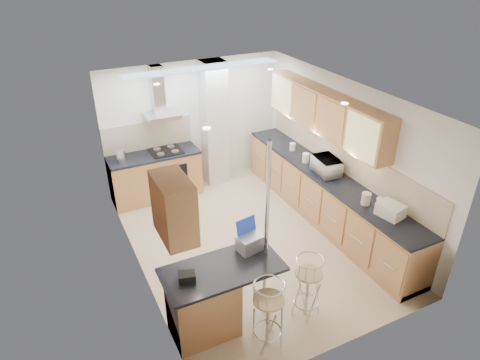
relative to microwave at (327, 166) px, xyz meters
name	(u,v)px	position (x,y,z in m)	size (l,w,h in m)	color
ground	(249,241)	(-1.48, -0.02, -1.06)	(4.80, 4.80, 0.00)	beige
room_shell	(257,145)	(-1.16, 0.35, 0.48)	(3.64, 4.84, 2.51)	white
right_counter	(325,197)	(0.02, -0.02, -0.60)	(0.63, 4.40, 0.92)	#C2774D
back_counter	(156,175)	(-2.43, 2.08, -0.60)	(1.70, 0.63, 0.92)	#C2774D
peninsula	(223,297)	(-2.61, -1.47, -0.59)	(1.47, 0.72, 0.94)	#C2774D
microwave	(327,166)	(0.00, 0.00, 0.00)	(0.52, 0.35, 0.29)	white
laptop	(250,243)	(-2.15, -1.30, -0.02)	(0.31, 0.23, 0.21)	#A1A4A8
bag	(187,277)	(-3.06, -1.49, -0.07)	(0.20, 0.14, 0.11)	black
bar_stool_near	(268,315)	(-2.25, -1.99, -0.58)	(0.40, 0.40, 0.97)	tan
bar_stool_end	(308,287)	(-1.55, -1.79, -0.60)	(0.38, 0.38, 0.93)	tan
jar_a	(306,158)	(-0.07, 0.52, -0.06)	(0.12, 0.12, 0.17)	white
jar_b	(293,147)	(0.00, 1.06, -0.07)	(0.11, 0.11, 0.15)	white
jar_c	(366,199)	(-0.06, -1.07, -0.05)	(0.14, 0.14, 0.19)	beige
jar_d	(379,203)	(0.06, -1.23, -0.07)	(0.10, 0.10, 0.16)	white
bread_bin	(391,210)	(0.04, -1.47, -0.05)	(0.28, 0.36, 0.19)	white
kettle	(121,156)	(-3.03, 2.02, -0.03)	(0.16, 0.16, 0.23)	silver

